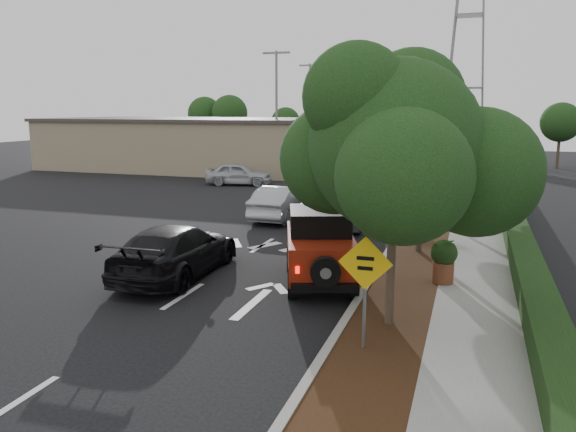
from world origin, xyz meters
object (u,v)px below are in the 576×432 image
at_px(red_jeep, 319,246).
at_px(speed_hump_sign, 365,277).
at_px(silver_suv_ahead, 332,206).
at_px(black_suv_oncoming, 176,251).

height_order(red_jeep, speed_hump_sign, speed_hump_sign).
bearing_deg(silver_suv_ahead, red_jeep, -87.01).
distance_m(red_jeep, silver_suv_ahead, 8.25).
relative_size(silver_suv_ahead, speed_hump_sign, 2.54).
bearing_deg(red_jeep, speed_hump_sign, -83.08).
relative_size(black_suv_oncoming, speed_hump_sign, 2.28).
height_order(red_jeep, black_suv_oncoming, red_jeep).
relative_size(red_jeep, black_suv_oncoming, 0.80).
bearing_deg(black_suv_oncoming, silver_suv_ahead, -108.53).
xyz_separation_m(silver_suv_ahead, speed_hump_sign, (3.78, -12.53, 0.80)).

